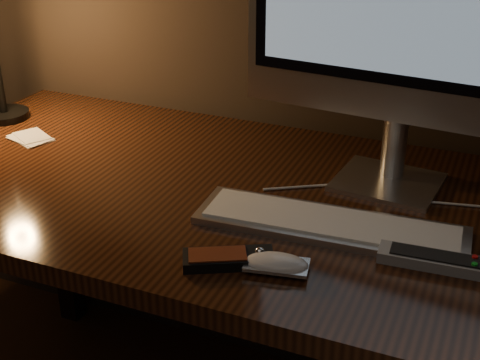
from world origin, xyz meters
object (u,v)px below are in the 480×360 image
at_px(mouse, 277,265).
at_px(tv_remote, 437,261).
at_px(keyboard, 330,224).
at_px(desk, 261,232).
at_px(media_remote, 228,258).

bearing_deg(mouse, tv_remote, 15.03).
relative_size(keyboard, tv_remote, 2.53).
bearing_deg(desk, media_remote, -78.44).
bearing_deg(keyboard, media_remote, -127.97).
bearing_deg(media_remote, tv_remote, -5.99).
distance_m(keyboard, media_remote, 0.21).
bearing_deg(keyboard, desk, 138.62).
bearing_deg(desk, tv_remote, -27.22).
xyz_separation_m(desk, tv_remote, (0.38, -0.20, 0.14)).
relative_size(media_remote, tv_remote, 0.82).
xyz_separation_m(keyboard, mouse, (-0.04, -0.17, 0.00)).
bearing_deg(tv_remote, media_remote, -161.90).
bearing_deg(tv_remote, mouse, -157.75).
relative_size(mouse, tv_remote, 0.54).
height_order(keyboard, tv_remote, tv_remote).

